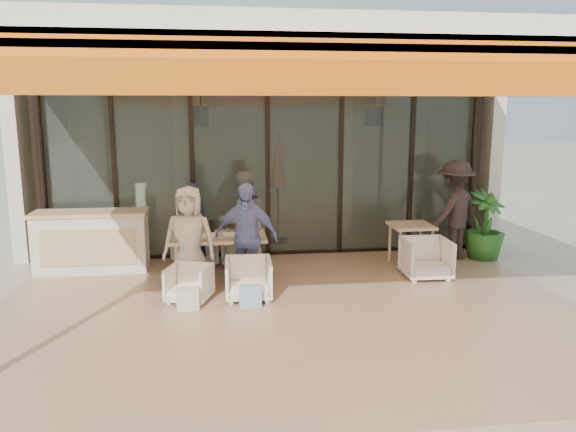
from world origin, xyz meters
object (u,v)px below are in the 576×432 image
dining_table (217,239)px  diner_cream (189,239)px  chair_near_left (189,282)px  diner_grey (243,222)px  host_counter (92,241)px  potted_palm (485,225)px  diner_periwinkle (246,236)px  chair_far_right (242,246)px  chair_far_left (194,245)px  side_chair (426,257)px  standing_woman (454,211)px  diner_navy (192,229)px  chair_near_right (248,277)px  side_table (411,230)px

dining_table → diner_cream: diner_cream is taller
chair_near_left → diner_grey: (0.84, 1.40, 0.56)m
host_counter → chair_near_left: 2.39m
host_counter → potted_palm: (6.86, -0.08, 0.10)m
chair_near_left → diner_periwinkle: diner_periwinkle is taller
chair_far_right → dining_table: bearing=75.2°
chair_far_left → side_chair: 3.94m
host_counter → standing_woman: size_ratio=1.02×
chair_far_left → standing_woman: bearing=161.7°
diner_periwinkle → potted_palm: bearing=31.5°
diner_periwinkle → chair_far_right: bearing=107.0°
diner_navy → side_chair: (3.73, -0.76, -0.39)m
dining_table → potted_palm: 4.83m
chair_far_left → diner_grey: 1.10m
diner_grey → diner_periwinkle: (0.00, -0.90, -0.04)m
dining_table → side_chair: size_ratio=2.04×
diner_grey → standing_woman: bearing=167.0°
host_counter → dining_table: host_counter is taller
chair_far_left → chair_far_right: 0.84m
diner_grey → diner_periwinkle: size_ratio=1.05×
standing_woman → potted_palm: standing_woman is taller
diner_grey → potted_palm: diner_grey is taller
potted_palm → diner_grey: bearing=-177.0°
dining_table → standing_woman: 4.27m
chair_near_left → side_chair: size_ratio=0.80×
chair_far_left → dining_table: bearing=98.4°
diner_grey → standing_woman: standing_woman is taller
diner_grey → standing_woman: size_ratio=0.94×
chair_near_right → diner_periwinkle: bearing=91.7°
dining_table → standing_woman: (4.21, 0.70, 0.22)m
host_counter → diner_grey: 2.54m
host_counter → chair_far_left: host_counter is taller
host_counter → diner_cream: bearing=-35.9°
chair_near_left → diner_grey: size_ratio=0.34×
chair_far_right → diner_cream: bearing=68.6°
host_counter → chair_far_left: (1.66, 0.20, -0.17)m
chair_near_left → diner_grey: diner_grey is taller
chair_far_right → diner_grey: bearing=99.6°
diner_navy → standing_woman: standing_woman is taller
chair_far_right → side_chair: 3.16m
chair_far_right → diner_grey: (0.00, -0.50, 0.52)m
chair_far_right → diner_navy: 1.07m
dining_table → diner_navy: (-0.41, 0.44, 0.08)m
side_chair → potted_palm: (1.46, 0.99, 0.27)m
diner_grey → side_table: (2.89, -0.01, -0.22)m
diner_grey → potted_palm: (4.35, 0.23, -0.22)m
chair_far_left → diner_grey: size_ratio=0.42×
chair_far_left → diner_navy: diner_navy is taller
dining_table → diner_periwinkle: 0.64m
chair_far_right → chair_near_left: bearing=75.7°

